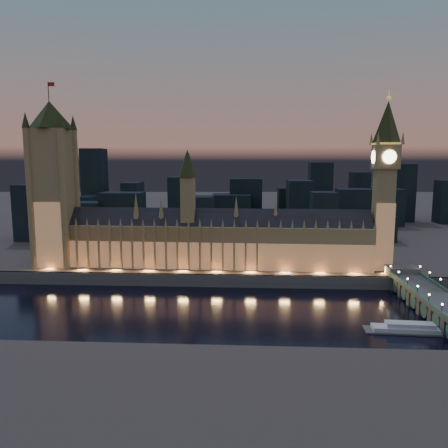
# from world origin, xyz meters

# --- Properties ---
(ground_plane) EXTENTS (2000.00, 2000.00, 0.00)m
(ground_plane) POSITION_xyz_m (0.00, 0.00, 0.00)
(ground_plane) COLOR black
(ground_plane) RESTS_ON ground
(north_bank) EXTENTS (2000.00, 960.00, 8.00)m
(north_bank) POSITION_xyz_m (0.00, 520.00, 4.00)
(north_bank) COLOR #4B3B36
(north_bank) RESTS_ON ground
(embankment_wall) EXTENTS (2000.00, 2.50, 8.00)m
(embankment_wall) POSITION_xyz_m (0.00, 41.00, 4.00)
(embankment_wall) COLOR #44504E
(embankment_wall) RESTS_ON ground
(palace_of_westminster) EXTENTS (202.00, 25.28, 78.00)m
(palace_of_westminster) POSITION_xyz_m (-0.25, 61.74, 26.37)
(palace_of_westminster) COLOR #A07D46
(palace_of_westminster) RESTS_ON north_bank
(victoria_tower) EXTENTS (31.68, 31.68, 121.38)m
(victoria_tower) POSITION_xyz_m (-110.00, 61.92, 68.23)
(victoria_tower) COLOR #A07D46
(victoria_tower) RESTS_ON north_bank
(elizabeth_tower) EXTENTS (18.00, 18.00, 114.43)m
(elizabeth_tower) POSITION_xyz_m (108.00, 61.93, 71.90)
(elizabeth_tower) COLOR #A07D46
(elizabeth_tower) RESTS_ON north_bank
(westminster_bridge) EXTENTS (18.53, 113.00, 15.90)m
(westminster_bridge) POSITION_xyz_m (116.50, -3.45, 5.99)
(westminster_bridge) COLOR #44504E
(westminster_bridge) RESTS_ON ground
(river_boat) EXTENTS (41.51, 12.04, 4.50)m
(river_boat) POSITION_xyz_m (95.81, -27.21, 1.56)
(river_boat) COLOR #44504E
(river_boat) RESTS_ON ground
(city_backdrop) EXTENTS (463.41, 215.63, 85.28)m
(city_backdrop) POSITION_xyz_m (30.33, 246.97, 31.19)
(city_backdrop) COLOR black
(city_backdrop) RESTS_ON north_bank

